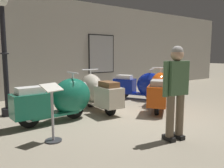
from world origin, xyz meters
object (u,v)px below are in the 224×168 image
scooter_0 (60,99)px  scooter_2 (159,90)px  scooter_1 (96,92)px  scooter_3 (142,85)px  lamppost (4,51)px  visitor_0 (176,87)px  info_stanchion (53,118)px

scooter_0 → scooter_2: (2.64, -0.39, 0.01)m
scooter_0 → scooter_1: 1.25m
scooter_1 → scooter_2: bearing=-116.7°
scooter_1 → scooter_3: size_ratio=1.05×
scooter_2 → scooter_3: scooter_2 is taller
scooter_1 → lamppost: lamppost is taller
scooter_3 → visitor_0: (-1.92, -2.85, 0.46)m
scooter_0 → info_stanchion: (-0.56, -1.00, -0.08)m
scooter_3 → lamppost: 4.06m
lamppost → visitor_0: lamppost is taller
scooter_1 → lamppost: bearing=73.5°
scooter_1 → lamppost: 2.37m
scooter_0 → scooter_1: bearing=17.7°
scooter_0 → scooter_3: scooter_0 is taller
scooter_3 → scooter_2: bearing=-48.6°
lamppost → info_stanchion: bearing=-82.6°
scooter_3 → visitor_0: 3.47m
scooter_3 → lamppost: bearing=-124.5°
info_stanchion → scooter_1: bearing=39.9°
scooter_1 → info_stanchion: scooter_1 is taller
scooter_3 → lamppost: lamppost is taller
scooter_1 → scooter_2: size_ratio=1.02×
scooter_2 → info_stanchion: 3.26m
scooter_2 → visitor_0: 2.33m
scooter_2 → visitor_0: size_ratio=1.07×
scooter_2 → lamppost: lamppost is taller
scooter_3 → info_stanchion: scooter_3 is taller
scooter_0 → lamppost: bearing=122.7°
scooter_0 → info_stanchion: bearing=-122.4°
visitor_0 → info_stanchion: 2.10m
scooter_1 → info_stanchion: bearing=132.9°
scooter_1 → scooter_2: 1.69m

